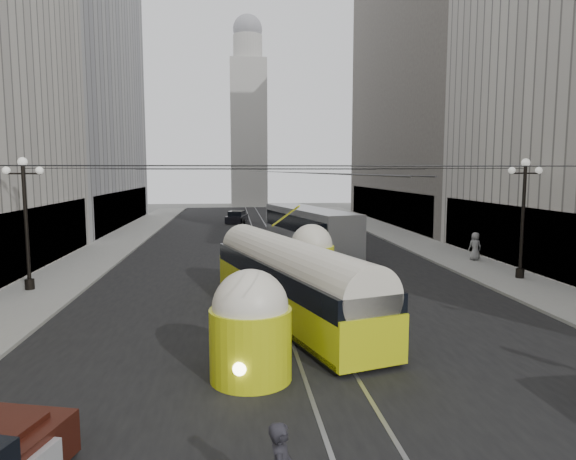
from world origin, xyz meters
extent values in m
cube|color=black|center=(0.00, 32.50, 0.00)|extent=(20.00, 85.00, 0.02)
cube|color=gray|center=(-12.00, 36.00, 0.07)|extent=(4.00, 72.00, 0.15)
cube|color=gray|center=(12.00, 36.00, 0.07)|extent=(4.00, 72.00, 0.15)
cube|color=gray|center=(-0.75, 32.50, 0.00)|extent=(0.12, 85.00, 0.04)
cube|color=gray|center=(0.75, 32.50, 0.00)|extent=(0.12, 85.00, 0.04)
cube|color=black|center=(-14.05, 24.00, 2.00)|extent=(0.10, 18.00, 3.60)
cube|color=#999999|center=(-20.00, 48.00, 14.00)|extent=(12.00, 28.00, 28.00)
cube|color=black|center=(-14.05, 48.00, 2.00)|extent=(0.10, 25.20, 3.60)
cube|color=black|center=(14.05, 22.00, 2.00)|extent=(0.10, 18.00, 3.60)
cube|color=#514C47|center=(20.00, 48.00, 16.00)|extent=(12.00, 32.00, 32.00)
cube|color=black|center=(14.05, 48.00, 2.00)|extent=(0.10, 28.80, 3.60)
cube|color=#B2AFA8|center=(0.00, 80.00, 12.00)|extent=(6.00, 6.00, 24.00)
cylinder|color=#B2AFA8|center=(0.00, 80.00, 26.00)|extent=(4.80, 4.80, 4.00)
sphere|color=gray|center=(0.00, 80.00, 28.96)|extent=(4.80, 4.80, 4.80)
cylinder|color=black|center=(-12.60, 18.00, 3.15)|extent=(0.18, 0.18, 6.00)
cylinder|color=black|center=(-12.60, 18.00, 0.40)|extent=(0.44, 0.44, 0.50)
cylinder|color=black|center=(-12.60, 18.00, 5.75)|extent=(1.60, 0.08, 0.08)
sphere|color=white|center=(-12.60, 18.00, 6.30)|extent=(0.44, 0.44, 0.44)
sphere|color=white|center=(-13.35, 18.00, 5.90)|extent=(0.36, 0.36, 0.36)
sphere|color=white|center=(-11.85, 18.00, 5.90)|extent=(0.36, 0.36, 0.36)
cylinder|color=black|center=(12.60, 18.00, 3.15)|extent=(0.18, 0.18, 6.00)
cylinder|color=black|center=(12.60, 18.00, 0.40)|extent=(0.44, 0.44, 0.50)
cylinder|color=black|center=(12.60, 18.00, 5.75)|extent=(1.60, 0.08, 0.08)
sphere|color=white|center=(12.60, 18.00, 6.30)|extent=(0.44, 0.44, 0.44)
sphere|color=white|center=(11.85, 18.00, 5.90)|extent=(0.36, 0.36, 0.36)
sphere|color=white|center=(13.35, 18.00, 5.90)|extent=(0.36, 0.36, 0.36)
cylinder|color=black|center=(0.00, 4.00, 6.00)|extent=(25.00, 0.03, 0.03)
cylinder|color=black|center=(0.00, 18.00, 6.00)|extent=(25.00, 0.03, 0.03)
cylinder|color=black|center=(0.00, 32.00, 6.00)|extent=(25.00, 0.03, 0.03)
cylinder|color=black|center=(0.00, 46.00, 6.00)|extent=(25.00, 0.03, 0.03)
cylinder|color=black|center=(0.00, 36.00, 5.80)|extent=(0.03, 72.00, 0.03)
cylinder|color=black|center=(0.40, 36.00, 5.80)|extent=(0.03, 72.00, 0.03)
cube|color=#C3CC11|center=(-0.50, 12.25, 0.94)|extent=(5.82, 12.63, 1.52)
cube|color=black|center=(-0.50, 12.25, 0.22)|extent=(5.71, 12.27, 0.27)
cube|color=black|center=(-0.50, 12.25, 1.92)|extent=(5.78, 12.45, 0.76)
cylinder|color=silver|center=(-0.50, 12.25, 2.19)|extent=(5.51, 12.37, 2.05)
cylinder|color=#C3CC11|center=(-2.27, 6.36, 1.03)|extent=(2.32, 2.32, 2.05)
sphere|color=silver|center=(-2.27, 6.36, 2.10)|extent=(2.14, 2.14, 2.14)
cylinder|color=#C3CC11|center=(1.27, 18.13, 1.03)|extent=(2.32, 2.32, 2.05)
sphere|color=silver|center=(1.27, 18.13, 2.10)|extent=(2.14, 2.14, 2.14)
sphere|color=#FFF2BF|center=(-2.60, 5.26, 0.76)|extent=(0.36, 0.36, 0.36)
cube|color=#B4B6BA|center=(2.75, 28.97, 1.61)|extent=(5.47, 12.71, 3.11)
cube|color=black|center=(2.75, 28.97, 2.13)|extent=(5.39, 12.29, 1.14)
cube|color=black|center=(2.75, 22.79, 1.97)|extent=(2.34, 0.66, 1.45)
cylinder|color=black|center=(1.46, 24.80, 0.52)|extent=(0.30, 1.04, 1.04)
cylinder|color=black|center=(4.05, 24.80, 0.52)|extent=(0.30, 1.04, 1.04)
cylinder|color=black|center=(1.46, 33.14, 0.52)|extent=(0.30, 1.04, 1.04)
cylinder|color=black|center=(4.05, 33.14, 0.52)|extent=(0.30, 1.04, 1.04)
cylinder|color=black|center=(-6.68, 2.44, 0.34)|extent=(0.22, 0.67, 0.67)
cube|color=white|center=(3.99, 47.46, 0.45)|extent=(2.86, 4.58, 0.76)
cube|color=black|center=(3.99, 47.46, 0.99)|extent=(2.13, 2.68, 0.71)
cylinder|color=black|center=(3.21, 46.01, 0.30)|extent=(0.22, 0.61, 0.61)
cylinder|color=black|center=(4.78, 46.01, 0.30)|extent=(0.22, 0.61, 0.61)
cylinder|color=black|center=(3.21, 48.91, 0.30)|extent=(0.22, 0.61, 0.61)
cylinder|color=black|center=(4.78, 48.91, 0.30)|extent=(0.22, 0.61, 0.61)
cube|color=black|center=(-2.32, 50.48, 0.46)|extent=(2.69, 4.58, 0.76)
cube|color=black|center=(-2.32, 50.48, 1.00)|extent=(2.05, 2.65, 0.72)
cylinder|color=black|center=(-3.12, 49.02, 0.31)|extent=(0.22, 0.61, 0.61)
cylinder|color=black|center=(-1.53, 49.02, 0.31)|extent=(0.22, 0.61, 0.61)
cylinder|color=black|center=(-3.12, 51.94, 0.31)|extent=(0.22, 0.61, 0.61)
cylinder|color=black|center=(-1.53, 51.94, 0.31)|extent=(0.22, 0.61, 0.61)
imported|color=gray|center=(12.73, 23.49, 1.05)|extent=(0.94, 0.63, 1.81)
camera|label=1|loc=(-2.71, -7.64, 5.89)|focal=32.00mm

